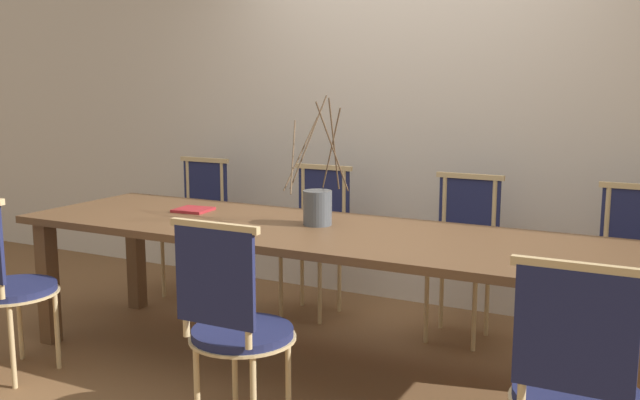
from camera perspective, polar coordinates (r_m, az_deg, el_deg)
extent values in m
plane|color=brown|center=(3.89, 0.00, -13.36)|extent=(16.00, 16.00, 0.00)
cube|color=beige|center=(4.85, 7.48, 5.11)|extent=(12.00, 0.06, 2.29)
cube|color=brown|center=(3.66, 0.00, -2.62)|extent=(3.37, 0.95, 0.04)
cube|color=brown|center=(4.43, -20.93, -6.18)|extent=(0.09, 0.09, 0.72)
cube|color=brown|center=(4.93, -14.52, -4.28)|extent=(0.09, 0.09, 0.72)
cylinder|color=#1E234C|center=(4.01, -23.36, -6.51)|extent=(0.43, 0.43, 0.04)
cylinder|color=tan|center=(4.02, -23.34, -6.84)|extent=(0.46, 0.46, 0.01)
cylinder|color=tan|center=(4.27, -22.89, -8.87)|extent=(0.03, 0.03, 0.44)
cylinder|color=tan|center=(4.06, -20.31, -9.62)|extent=(0.03, 0.03, 0.44)
cylinder|color=tan|center=(3.89, -23.41, -10.67)|extent=(0.03, 0.03, 0.44)
cylinder|color=#1E234C|center=(3.09, -6.21, -10.48)|extent=(0.43, 0.43, 0.04)
cylinder|color=tan|center=(3.10, -6.21, -10.89)|extent=(0.46, 0.46, 0.01)
cylinder|color=tan|center=(3.36, -6.84, -13.17)|extent=(0.03, 0.03, 0.44)
cylinder|color=tan|center=(3.22, -2.55, -14.14)|extent=(0.03, 0.03, 0.44)
cylinder|color=tan|center=(3.15, -9.81, -14.83)|extent=(0.03, 0.03, 0.44)
cylinder|color=tan|center=(2.95, -10.76, -6.18)|extent=(0.03, 0.03, 0.49)
cylinder|color=tan|center=(2.78, -5.80, -7.04)|extent=(0.03, 0.03, 0.49)
cube|color=#1E234C|center=(2.85, -8.43, -6.15)|extent=(0.37, 0.02, 0.39)
cube|color=tan|center=(2.81, -8.47, -2.07)|extent=(0.41, 0.03, 0.03)
cylinder|color=#1E234C|center=(2.64, 19.93, -14.56)|extent=(0.43, 0.43, 0.04)
cylinder|color=tan|center=(2.40, 16.05, -10.09)|extent=(0.03, 0.03, 0.49)
cylinder|color=tan|center=(2.36, 23.39, -10.81)|extent=(0.03, 0.03, 0.49)
cube|color=#1E234C|center=(2.36, 19.71, -9.95)|extent=(0.37, 0.02, 0.39)
cube|color=tan|center=(2.31, 20.01, -5.07)|extent=(0.41, 0.03, 0.03)
cylinder|color=#1E234C|center=(5.12, -10.32, -2.53)|extent=(0.43, 0.43, 0.04)
cylinder|color=tan|center=(5.12, -10.31, -2.78)|extent=(0.46, 0.46, 0.01)
cylinder|color=tan|center=(4.98, -9.94, -5.66)|extent=(0.03, 0.03, 0.44)
cylinder|color=tan|center=(5.15, -12.45, -5.23)|extent=(0.03, 0.03, 0.44)
cylinder|color=tan|center=(5.20, -8.06, -4.96)|extent=(0.03, 0.03, 0.44)
cylinder|color=tan|center=(5.36, -10.52, -4.58)|extent=(0.03, 0.03, 0.44)
cylinder|color=tan|center=(5.12, -7.81, 0.55)|extent=(0.03, 0.03, 0.49)
cylinder|color=tan|center=(5.30, -10.49, 0.78)|extent=(0.03, 0.03, 0.49)
cube|color=#1E234C|center=(5.21, -9.15, 0.94)|extent=(0.37, 0.02, 0.39)
cube|color=tan|center=(5.18, -9.24, 3.19)|extent=(0.41, 0.03, 0.03)
cylinder|color=#1E234C|center=(4.60, -0.77, -3.72)|extent=(0.43, 0.43, 0.04)
cylinder|color=tan|center=(4.61, -0.77, -4.00)|extent=(0.46, 0.46, 0.01)
cylinder|color=tan|center=(4.48, -0.02, -7.23)|extent=(0.03, 0.03, 0.44)
cylinder|color=tan|center=(4.61, -3.15, -6.76)|extent=(0.03, 0.03, 0.44)
cylinder|color=tan|center=(4.72, 1.56, -6.36)|extent=(0.03, 0.03, 0.44)
cylinder|color=tan|center=(4.85, -1.45, -5.94)|extent=(0.03, 0.03, 0.44)
cylinder|color=tan|center=(4.64, 1.95, -0.29)|extent=(0.03, 0.03, 0.49)
cylinder|color=tan|center=(4.78, -1.34, -0.01)|extent=(0.03, 0.03, 0.49)
cube|color=#1E234C|center=(4.71, 0.31, 0.16)|extent=(0.37, 0.02, 0.39)
cube|color=tan|center=(4.68, 0.28, 2.64)|extent=(0.41, 0.03, 0.03)
cylinder|color=#1E234C|center=(4.24, 11.02, -5.04)|extent=(0.43, 0.43, 0.04)
cylinder|color=tan|center=(4.25, 11.01, -5.35)|extent=(0.46, 0.46, 0.01)
cylinder|color=tan|center=(4.14, 12.24, -8.86)|extent=(0.03, 0.03, 0.44)
cylinder|color=tan|center=(4.22, 8.51, -8.41)|extent=(0.03, 0.03, 0.44)
cylinder|color=tan|center=(4.40, 13.22, -7.79)|extent=(0.03, 0.03, 0.44)
cylinder|color=tan|center=(4.47, 9.70, -7.39)|extent=(0.03, 0.03, 0.44)
cylinder|color=tan|center=(4.32, 13.75, -1.30)|extent=(0.03, 0.03, 0.49)
cylinder|color=tan|center=(4.40, 9.92, -0.97)|extent=(0.03, 0.03, 0.49)
cube|color=#1E234C|center=(4.36, 11.84, -0.81)|extent=(0.37, 0.02, 0.39)
cube|color=tan|center=(4.32, 11.92, 1.87)|extent=(0.41, 0.03, 0.03)
cylinder|color=#1E234C|center=(4.09, 23.58, -6.21)|extent=(0.43, 0.43, 0.04)
cylinder|color=tan|center=(4.10, 23.56, -6.53)|extent=(0.46, 0.46, 0.01)
cylinder|color=tan|center=(4.04, 21.19, -9.80)|extent=(0.03, 0.03, 0.44)
cylinder|color=tan|center=(4.30, 21.62, -8.63)|extent=(0.03, 0.03, 0.44)
cylinder|color=tan|center=(4.22, 21.94, -1.97)|extent=(0.03, 0.03, 0.49)
cube|color=#1E234C|center=(4.21, 24.02, -1.79)|extent=(0.37, 0.02, 0.39)
cube|color=tan|center=(4.18, 24.21, 0.98)|extent=(0.41, 0.03, 0.03)
cylinder|color=#4C5156|center=(3.74, -0.20, -0.63)|extent=(0.15, 0.15, 0.18)
cylinder|color=brown|center=(3.79, -0.94, 4.64)|extent=(0.14, 0.19, 0.49)
cylinder|color=brown|center=(3.79, -1.55, 3.75)|extent=(0.08, 0.25, 0.38)
cylinder|color=brown|center=(3.74, 0.92, 4.13)|extent=(0.16, 0.10, 0.43)
cylinder|color=brown|center=(3.61, 1.01, 4.21)|extent=(0.09, 0.22, 0.47)
cylinder|color=brown|center=(3.71, -2.18, 3.50)|extent=(0.11, 0.24, 0.36)
cylinder|color=brown|center=(3.67, 1.13, 4.42)|extent=(0.04, 0.19, 0.49)
cube|color=maroon|center=(4.22, -10.10, -0.77)|extent=(0.21, 0.20, 0.02)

